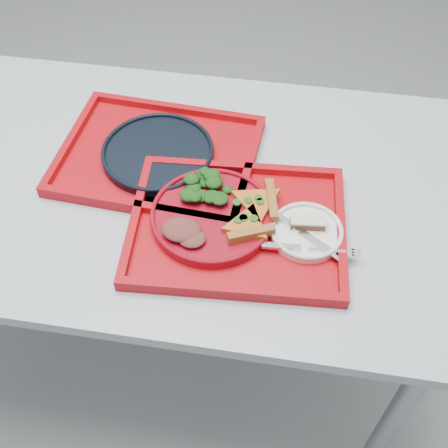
{
  "coord_description": "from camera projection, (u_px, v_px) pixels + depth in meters",
  "views": [
    {
      "loc": [
        0.4,
        -0.86,
        1.68
      ],
      "look_at": [
        0.28,
        -0.13,
        0.78
      ],
      "focal_mm": 45.0,
      "sensor_mm": 36.0,
      "label": 1
    }
  ],
  "objects": [
    {
      "name": "side_plate",
      "position": [
        306.0,
        233.0,
        1.16
      ],
      "size": [
        0.15,
        0.15,
        0.01
      ],
      "primitive_type": "cylinder",
      "color": "white",
      "rests_on": "tray_main"
    },
    {
      "name": "pizza_slice_a",
      "position": [
        247.0,
        223.0,
        1.15
      ],
      "size": [
        0.13,
        0.14,
        0.02
      ],
      "primitive_type": null,
      "rotation": [
        0.0,
        0.0,
        1.99
      ],
      "color": "orange",
      "rests_on": "dinner_plate"
    },
    {
      "name": "tray_far",
      "position": [
        158.0,
        158.0,
        1.32
      ],
      "size": [
        0.47,
        0.38,
        0.01
      ],
      "primitive_type": "cube",
      "rotation": [
        0.0,
        0.0,
        -0.06
      ],
      "color": "#AC0910",
      "rests_on": "table"
    },
    {
      "name": "navy_plate",
      "position": [
        158.0,
        153.0,
        1.31
      ],
      "size": [
        0.26,
        0.26,
        0.02
      ],
      "primitive_type": "cylinder",
      "color": "black",
      "rests_on": "tray_far"
    },
    {
      "name": "salad_heap",
      "position": [
        210.0,
        183.0,
        1.21
      ],
      "size": [
        0.1,
        0.09,
        0.05
      ],
      "primitive_type": "ellipsoid",
      "color": "black",
      "rests_on": "dinner_plate"
    },
    {
      "name": "pizza_slice_b",
      "position": [
        257.0,
        201.0,
        1.19
      ],
      "size": [
        0.14,
        0.13,
        0.02
      ],
      "primitive_type": null,
      "rotation": [
        0.0,
        0.0,
        3.36
      ],
      "color": "orange",
      "rests_on": "dinner_plate"
    },
    {
      "name": "fork",
      "position": [
        308.0,
        249.0,
        1.13
      ],
      "size": [
        0.19,
        0.03,
        0.01
      ],
      "primitive_type": "cube",
      "rotation": [
        0.0,
        0.0,
        0.06
      ],
      "color": "silver",
      "rests_on": "side_plate"
    },
    {
      "name": "ground",
      "position": [
        147.0,
        330.0,
        1.88
      ],
      "size": [
        10.0,
        10.0,
        0.0
      ],
      "primitive_type": "plane",
      "color": "gray",
      "rests_on": "ground"
    },
    {
      "name": "dessert_bar",
      "position": [
        308.0,
        222.0,
        1.16
      ],
      "size": [
        0.07,
        0.04,
        0.02
      ],
      "rotation": [
        0.0,
        0.0,
        0.09
      ],
      "color": "#4C2E19",
      "rests_on": "side_plate"
    },
    {
      "name": "knife",
      "position": [
        306.0,
        234.0,
        1.15
      ],
      "size": [
        0.16,
        0.12,
        0.01
      ],
      "primitive_type": "cube",
      "rotation": [
        0.0,
        0.0,
        -0.59
      ],
      "color": "silver",
      "rests_on": "side_plate"
    },
    {
      "name": "dinner_plate",
      "position": [
        212.0,
        217.0,
        1.19
      ],
      "size": [
        0.26,
        0.26,
        0.02
      ],
      "primitive_type": "cylinder",
      "color": "maroon",
      "rests_on": "tray_main"
    },
    {
      "name": "table",
      "position": [
        118.0,
        195.0,
        1.36
      ],
      "size": [
        1.6,
        0.8,
        0.75
      ],
      "color": "#9CA4B0",
      "rests_on": "ground"
    },
    {
      "name": "meat_portion",
      "position": [
        181.0,
        230.0,
        1.14
      ],
      "size": [
        0.08,
        0.07,
        0.02
      ],
      "primitive_type": "ellipsoid",
      "color": "brown",
      "rests_on": "dinner_plate"
    },
    {
      "name": "tray_main",
      "position": [
        237.0,
        228.0,
        1.19
      ],
      "size": [
        0.47,
        0.38,
        0.01
      ],
      "primitive_type": "cube",
      "rotation": [
        0.0,
        0.0,
        0.07
      ],
      "color": "#AC0910",
      "rests_on": "table"
    }
  ]
}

